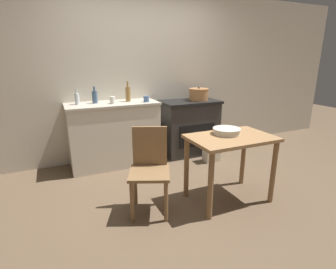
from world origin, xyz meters
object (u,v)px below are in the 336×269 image
at_px(chair, 150,167).
at_px(bottle_far_left, 95,97).
at_px(stock_pot, 199,94).
at_px(bottle_left, 77,99).
at_px(work_table, 230,149).
at_px(bottle_mid_left, 128,94).
at_px(mixing_bowl_large, 227,131).
at_px(stove, 189,127).
at_px(cup_center_left, 146,99).
at_px(flour_sack, 212,150).
at_px(cup_center, 112,100).

height_order(chair, bottle_far_left, bottle_far_left).
relative_size(chair, bottle_far_left, 3.76).
xyz_separation_m(chair, stock_pot, (1.35, 1.34, 0.51)).
height_order(stock_pot, bottle_left, bottle_left).
bearing_deg(work_table, bottle_mid_left, 113.64).
bearing_deg(mixing_bowl_large, bottle_far_left, 127.49).
bearing_deg(chair, bottle_far_left, 123.86).
relative_size(stove, chair, 1.06).
relative_size(bottle_left, cup_center_left, 2.44).
height_order(work_table, bottle_mid_left, bottle_mid_left).
xyz_separation_m(work_table, bottle_far_left, (-1.16, 1.61, 0.42)).
xyz_separation_m(stove, bottle_left, (-1.71, 0.08, 0.57)).
relative_size(work_table, flour_sack, 2.54).
bearing_deg(mixing_bowl_large, bottle_left, 132.90).
distance_m(flour_sack, cup_center, 1.67).
distance_m(work_table, stock_pot, 1.63).
distance_m(cup_center_left, cup_center, 0.48).
bearing_deg(cup_center, bottle_mid_left, 18.90).
height_order(chair, stock_pot, stock_pot).
bearing_deg(bottle_far_left, cup_center_left, -15.52).
relative_size(stock_pot, bottle_mid_left, 1.09).
xyz_separation_m(stove, bottle_far_left, (-1.47, 0.08, 0.58)).
distance_m(chair, mixing_bowl_large, 0.93).
distance_m(bottle_mid_left, cup_center_left, 0.28).
xyz_separation_m(work_table, flour_sack, (0.46, 1.05, -0.43)).
xyz_separation_m(stock_pot, mixing_bowl_large, (-0.47, -1.42, -0.20)).
relative_size(stove, bottle_far_left, 3.99).
bearing_deg(bottle_left, chair, -69.97).
distance_m(stove, cup_center_left, 0.95).
bearing_deg(cup_center_left, cup_center, 172.08).
bearing_deg(bottle_left, bottle_mid_left, -2.85).
bearing_deg(work_table, chair, 168.96).
bearing_deg(chair, stock_pot, 67.64).
bearing_deg(bottle_mid_left, stove, -2.27).
bearing_deg(work_table, bottle_far_left, 125.66).
height_order(chair, flour_sack, chair).
relative_size(mixing_bowl_large, bottle_left, 1.46).
xyz_separation_m(flour_sack, bottle_mid_left, (-1.15, 0.52, 0.87)).
bearing_deg(bottle_left, work_table, -48.98).
height_order(stock_pot, cup_center_left, stock_pot).
distance_m(stove, cup_center, 1.37).
height_order(flour_sack, cup_center_left, cup_center_left).
xyz_separation_m(chair, bottle_far_left, (-0.28, 1.44, 0.55)).
distance_m(bottle_left, cup_center_left, 0.96).
height_order(stove, bottle_left, bottle_left).
xyz_separation_m(chair, bottle_mid_left, (0.19, 1.40, 0.57)).
distance_m(bottle_left, cup_center, 0.48).
height_order(bottle_left, cup_center, bottle_left).
distance_m(chair, stock_pot, 1.97).
relative_size(stock_pot, bottle_far_left, 1.37).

